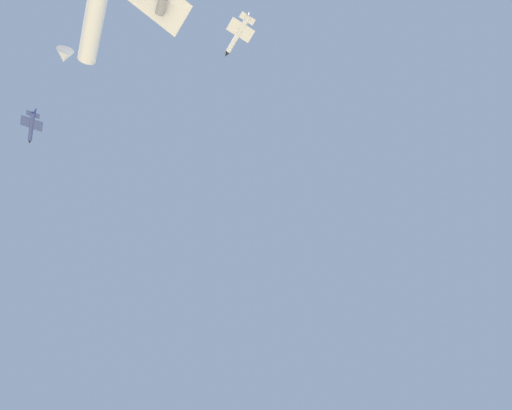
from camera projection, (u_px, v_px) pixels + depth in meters
name	position (u px, v px, depth m)	size (l,w,h in m)	color
chase_jet_lead	(31.00, 127.00, 166.64)	(15.32, 8.83, 4.00)	#38478C
chase_jet_left_wing	(238.00, 34.00, 134.78)	(15.25, 8.42, 4.00)	silver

